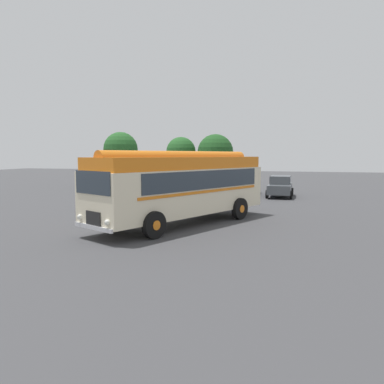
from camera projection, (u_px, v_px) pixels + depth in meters
The scene contains 10 objects.
ground_plane at pixel (184, 222), 18.46m from camera, with size 120.00×120.00×0.00m, color #3D3D3F.
vintage_bus at pixel (183, 185), 17.80m from camera, with size 6.46×10.18×3.49m.
car_near_left at pixel (178, 184), 31.82m from camera, with size 2.24×4.34×1.66m.
car_mid_left at pixel (211, 184), 31.81m from camera, with size 1.97×4.20×1.66m.
car_mid_right at pixel (245, 184), 31.24m from camera, with size 2.11×4.27×1.66m.
car_far_right at pixel (280, 186), 29.52m from camera, with size 1.98×4.21×1.66m.
box_van at pixel (148, 177), 33.55m from camera, with size 2.63×5.89×2.50m.
tree_far_left at pixel (121, 149), 39.38m from camera, with size 3.57×3.57×5.71m.
tree_left_of_centre at pixel (181, 151), 38.97m from camera, with size 3.07×3.07×5.18m.
tree_centre at pixel (215, 152), 37.95m from camera, with size 3.63×3.63×5.41m.
Camera 1 is at (5.57, -17.36, 3.31)m, focal length 35.00 mm.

